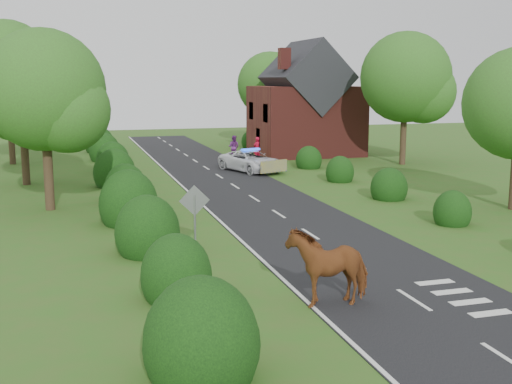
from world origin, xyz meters
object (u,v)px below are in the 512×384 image
object	(u,v)px
cow	(328,270)
pedestrian_red	(257,149)
road_sign	(195,211)
pedestrian_purple	(234,147)
police_van	(251,161)

from	to	relation	value
cow	pedestrian_red	xyz separation A→B (m)	(6.98, 30.76, -0.01)
cow	pedestrian_red	world-z (taller)	cow
road_sign	cow	bearing A→B (deg)	-63.58
pedestrian_purple	police_van	bearing A→B (deg)	122.13
road_sign	pedestrian_red	bearing A→B (deg)	69.19
cow	police_van	distance (m)	25.38
road_sign	police_van	world-z (taller)	road_sign
police_van	pedestrian_red	size ratio (longest dim) A/B	3.16
road_sign	police_van	distance (m)	20.96
pedestrian_red	pedestrian_purple	size ratio (longest dim) A/B	0.97
police_van	pedestrian_purple	distance (m)	7.20
road_sign	pedestrian_red	distance (m)	27.16
road_sign	pedestrian_purple	size ratio (longest dim) A/B	1.41
cow	pedestrian_red	bearing A→B (deg)	165.67
pedestrian_red	cow	bearing A→B (deg)	45.74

